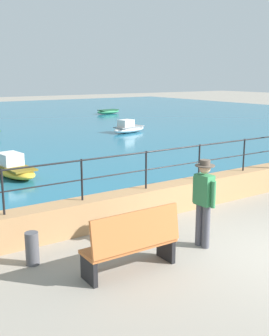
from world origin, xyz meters
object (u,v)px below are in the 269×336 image
(bollard, at_px, (32,249))
(boat_4, at_px, (13,169))
(boat_1, at_px, (128,128))
(boat_7, at_px, (108,112))
(person_walking, at_px, (204,199))
(bench_main, at_px, (133,242))

(bollard, relative_size, boat_4, 0.25)
(boat_1, height_order, boat_7, boat_1)
(bollard, distance_m, boat_4, 6.68)
(boat_4, bearing_deg, boat_1, 37.19)
(boat_7, bearing_deg, person_walking, -116.57)
(bollard, distance_m, boat_7, 28.72)
(person_walking, xyz_separation_m, boat_1, (7.57, 14.30, -0.65))
(person_walking, relative_size, bollard, 2.89)
(person_walking, height_order, boat_7, person_walking)
(person_walking, height_order, boat_4, person_walking)
(bollard, bearing_deg, boat_4, 74.87)
(boat_7, bearing_deg, bollard, -123.05)
(bench_main, height_order, boat_1, bench_main)
(person_walking, distance_m, boat_4, 7.68)
(bollard, relative_size, boat_7, 0.25)
(person_walking, height_order, boat_1, person_walking)
(bench_main, xyz_separation_m, boat_7, (14.35, 25.33, -0.30))
(bench_main, xyz_separation_m, person_walking, (1.76, 0.16, 0.42))
(bench_main, height_order, boat_4, bench_main)
(boat_4, bearing_deg, bollard, -105.13)
(person_walking, xyz_separation_m, bollard, (-3.08, 1.09, -0.67))
(bollard, xyz_separation_m, boat_1, (10.65, 13.21, 0.02))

